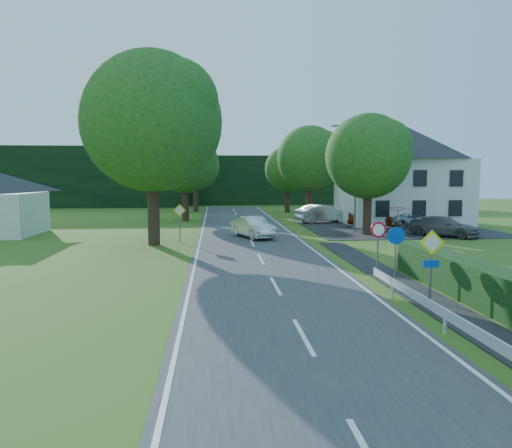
{
  "coord_description": "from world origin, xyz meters",
  "views": [
    {
      "loc": [
        -2.29,
        -6.58,
        4.25
      ],
      "look_at": [
        -0.11,
        19.67,
        1.66
      ],
      "focal_mm": 35.0,
      "sensor_mm": 36.0,
      "label": 1
    }
  ],
  "objects": [
    {
      "name": "tree_right_back",
      "position": [
        6.0,
        50.0,
        3.78
      ],
      "size": [
        6.2,
        6.2,
        7.56
      ],
      "primitive_type": null,
      "color": "#194D17",
      "rests_on": "ground"
    },
    {
      "name": "streetlight",
      "position": [
        8.06,
        30.0,
        4.46
      ],
      "size": [
        2.03,
        0.18,
        8.0
      ],
      "color": "slate",
      "rests_on": "ground"
    },
    {
      "name": "tree_left_far",
      "position": [
        -5.0,
        40.0,
        4.29
      ],
      "size": [
        7.0,
        7.0,
        8.58
      ],
      "primitive_type": null,
      "color": "#194D17",
      "rests_on": "ground"
    },
    {
      "name": "tree_main",
      "position": [
        -6.0,
        24.0,
        5.82
      ],
      "size": [
        9.4,
        9.4,
        11.64
      ],
      "primitive_type": null,
      "color": "#194D17",
      "rests_on": "ground"
    },
    {
      "name": "parked_car_red",
      "position": [
        10.84,
        33.0,
        0.83
      ],
      "size": [
        4.97,
        3.15,
        1.58
      ],
      "primitive_type": "imported",
      "rotation": [
        0.0,
        0.0,
        1.27
      ],
      "color": "maroon",
      "rests_on": "parking_pad"
    },
    {
      "name": "line_edge_right",
      "position": [
        3.25,
        20.0,
        0.04
      ],
      "size": [
        0.12,
        80.0,
        0.01
      ],
      "primitive_type": "cube",
      "color": "white",
      "rests_on": "road"
    },
    {
      "name": "treeline_right",
      "position": [
        8.0,
        66.0,
        3.5
      ],
      "size": [
        30.0,
        5.0,
        7.0
      ],
      "primitive_type": "cube",
      "color": "black",
      "rests_on": "ground"
    },
    {
      "name": "sign_roundabout",
      "position": [
        4.3,
        10.98,
        1.67
      ],
      "size": [
        0.64,
        0.08,
        2.37
      ],
      "color": "slate",
      "rests_on": "ground"
    },
    {
      "name": "treeline_left",
      "position": [
        -28.0,
        62.0,
        4.0
      ],
      "size": [
        44.0,
        6.0,
        8.0
      ],
      "primitive_type": "cube",
      "color": "black",
      "rests_on": "ground"
    },
    {
      "name": "house_white",
      "position": [
        14.0,
        36.0,
        4.41
      ],
      "size": [
        10.6,
        8.4,
        8.6
      ],
      "color": "silver",
      "rests_on": "ground"
    },
    {
      "name": "line_centre",
      "position": [
        0.0,
        20.0,
        0.04
      ],
      "size": [
        0.12,
        80.0,
        0.01
      ],
      "primitive_type": null,
      "color": "white",
      "rests_on": "road"
    },
    {
      "name": "sign_priority_right",
      "position": [
        4.3,
        7.98,
        1.8
      ],
      "size": [
        0.78,
        0.09,
        2.59
      ],
      "color": "slate",
      "rests_on": "ground"
    },
    {
      "name": "motorcycle",
      "position": [
        0.69,
        31.27,
        0.51
      ],
      "size": [
        1.08,
        1.88,
        0.93
      ],
      "primitive_type": "imported",
      "rotation": [
        0.0,
        0.0,
        -0.27
      ],
      "color": "black",
      "rests_on": "road"
    },
    {
      "name": "parked_car_silver_a",
      "position": [
        7.26,
        37.0,
        0.84
      ],
      "size": [
        5.15,
        3.03,
        1.6
      ],
      "primitive_type": "imported",
      "rotation": [
        0.0,
        0.0,
        1.86
      ],
      "color": "silver",
      "rests_on": "parking_pad"
    },
    {
      "name": "sign_speed_limit",
      "position": [
        4.3,
        12.97,
        1.77
      ],
      "size": [
        0.64,
        0.11,
        2.37
      ],
      "color": "slate",
      "rests_on": "ground"
    },
    {
      "name": "road",
      "position": [
        0.0,
        20.0,
        0.02
      ],
      "size": [
        7.0,
        80.0,
        0.04
      ],
      "primitive_type": "cube",
      "color": "#39383B",
      "rests_on": "ground"
    },
    {
      "name": "moving_car",
      "position": [
        0.3,
        26.72,
        0.75
      ],
      "size": [
        3.03,
        4.58,
        1.43
      ],
      "primitive_type": "imported",
      "rotation": [
        0.0,
        0.0,
        0.39
      ],
      "color": "silver",
      "rests_on": "road"
    },
    {
      "name": "tree_left_back",
      "position": [
        -4.5,
        52.0,
        4.04
      ],
      "size": [
        6.6,
        6.6,
        8.07
      ],
      "primitive_type": null,
      "color": "#194D17",
      "rests_on": "ground"
    },
    {
      "name": "parked_car_silver_b",
      "position": [
        13.77,
        32.74,
        0.67
      ],
      "size": [
        4.88,
        2.95,
        1.27
      ],
      "primitive_type": "imported",
      "rotation": [
        0.0,
        0.0,
        1.77
      ],
      "color": "#AEADB4",
      "rests_on": "parking_pad"
    },
    {
      "name": "parking_pad",
      "position": [
        12.0,
        33.0,
        0.02
      ],
      "size": [
        14.0,
        16.0,
        0.04
      ],
      "primitive_type": "cube",
      "color": "black",
      "rests_on": "ground"
    },
    {
      "name": "parasol",
      "position": [
        11.61,
        30.24,
        0.99
      ],
      "size": [
        2.58,
        2.6,
        1.89
      ],
      "primitive_type": "imported",
      "rotation": [
        0.0,
        0.0,
        -0.29
      ],
      "color": "red",
      "rests_on": "parking_pad"
    },
    {
      "name": "tree_right_mid",
      "position": [
        8.5,
        28.0,
        4.29
      ],
      "size": [
        7.0,
        7.0,
        8.58
      ],
      "primitive_type": null,
      "color": "#194D17",
      "rests_on": "ground"
    },
    {
      "name": "line_edge_left",
      "position": [
        -3.25,
        20.0,
        0.04
      ],
      "size": [
        0.12,
        80.0,
        0.01
      ],
      "primitive_type": "cube",
      "color": "white",
      "rests_on": "road"
    },
    {
      "name": "tree_right_far",
      "position": [
        7.0,
        42.0,
        4.54
      ],
      "size": [
        7.4,
        7.4,
        9.09
      ],
      "primitive_type": null,
      "color": "#194D17",
      "rests_on": "ground"
    },
    {
      "name": "sign_priority_left",
      "position": [
        -4.5,
        24.98,
        1.72
      ],
      "size": [
        0.78,
        0.09,
        2.44
      ],
      "color": "slate",
      "rests_on": "ground"
    },
    {
      "name": "parked_car_grey",
      "position": [
        13.5,
        26.5,
        0.72
      ],
      "size": [
        4.64,
        4.64,
        1.35
      ],
      "primitive_type": "imported",
      "rotation": [
        0.0,
        0.0,
        0.79
      ],
      "color": "#56555B",
      "rests_on": "parking_pad"
    }
  ]
}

